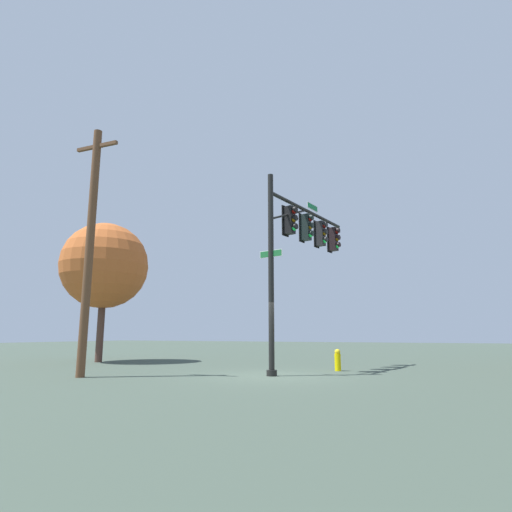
{
  "coord_description": "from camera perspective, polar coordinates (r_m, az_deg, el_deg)",
  "views": [
    {
      "loc": [
        -13.71,
        -5.63,
        1.41
      ],
      "look_at": [
        -0.43,
        0.39,
        4.12
      ],
      "focal_mm": 29.53,
      "sensor_mm": 36.0,
      "label": 1
    }
  ],
  "objects": [
    {
      "name": "tree_near",
      "position": [
        23.64,
        -19.82,
        -1.26
      ],
      "size": [
        4.51,
        4.51,
        7.22
      ],
      "color": "#51352C",
      "rests_on": "ground_plane"
    },
    {
      "name": "utility_pole",
      "position": [
        15.78,
        -21.59,
        1.53
      ],
      "size": [
        0.29,
        1.8,
        8.74
      ],
      "color": "brown",
      "rests_on": "ground_plane"
    },
    {
      "name": "fire_hydrant",
      "position": [
        17.12,
        11.01,
        -13.67
      ],
      "size": [
        0.33,
        0.24,
        0.83
      ],
      "color": "yellow",
      "rests_on": "ground_plane"
    },
    {
      "name": "signal_pole_assembly",
      "position": [
        17.38,
        6.5,
        2.35
      ],
      "size": [
        6.23,
        1.78,
        7.23
      ],
      "color": "black",
      "rests_on": "ground_plane"
    },
    {
      "name": "ground_plane",
      "position": [
        14.89,
        2.15,
        -15.94
      ],
      "size": [
        120.0,
        120.0,
        0.0
      ],
      "primitive_type": "plane",
      "color": "#3B493D"
    }
  ]
}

